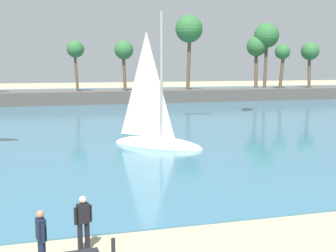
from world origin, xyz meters
The scene contains 5 objects.
sea centered at (0.00, 53.37, 0.03)m, with size 220.00×87.29×0.06m, color #386B84.
palm_headland centered at (-0.27, 56.95, 3.44)m, with size 86.17×6.16×12.74m.
person_rigging_by_gear centered at (-6.23, 7.79, 0.89)m, with size 0.29×0.53×1.67m.
person_at_waterline centered at (-5.10, 8.71, 0.89)m, with size 0.52×0.30×1.67m.
sailboat_mid_bay centered at (0.50, 23.53, 0.90)m, with size 6.12×5.68×9.33m.
Camera 1 is at (-5.70, -3.06, 5.37)m, focal length 44.74 mm.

